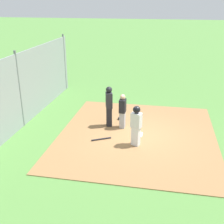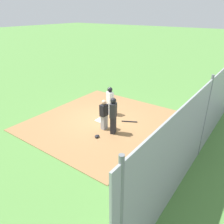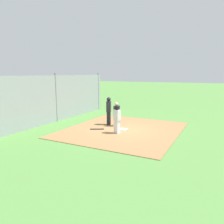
{
  "view_description": "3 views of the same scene",
  "coord_description": "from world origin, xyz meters",
  "px_view_note": "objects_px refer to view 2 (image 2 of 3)",
  "views": [
    {
      "loc": [
        10.84,
        1.0,
        5.35
      ],
      "look_at": [
        0.22,
        -1.03,
        1.05
      ],
      "focal_mm": 46.27,
      "sensor_mm": 36.0,
      "label": 1
    },
    {
      "loc": [
        -8.05,
        -6.62,
        5.39
      ],
      "look_at": [
        0.01,
        -0.77,
        0.73
      ],
      "focal_mm": 35.16,
      "sensor_mm": 36.0,
      "label": 2
    },
    {
      "loc": [
        11.51,
        5.17,
        3.34
      ],
      "look_at": [
        -0.62,
        -1.07,
        0.9
      ],
      "focal_mm": 34.87,
      "sensor_mm": 36.0,
      "label": 3
    }
  ],
  "objects_px": {
    "catcher": "(104,114)",
    "umpire": "(113,115)",
    "runner": "(110,99)",
    "baseball_bat": "(129,121)",
    "catcher_mask": "(97,136)",
    "home_plate": "(100,120)"
  },
  "relations": [
    {
      "from": "catcher",
      "to": "baseball_bat",
      "type": "height_order",
      "value": "catcher"
    },
    {
      "from": "catcher",
      "to": "umpire",
      "type": "bearing_deg",
      "value": 175.22
    },
    {
      "from": "baseball_bat",
      "to": "umpire",
      "type": "bearing_deg",
      "value": 60.03
    },
    {
      "from": "umpire",
      "to": "baseball_bat",
      "type": "xyz_separation_m",
      "value": [
        1.41,
        -0.04,
        -0.92
      ]
    },
    {
      "from": "baseball_bat",
      "to": "catcher_mask",
      "type": "xyz_separation_m",
      "value": [
        -2.19,
        0.4,
        0.03
      ]
    },
    {
      "from": "runner",
      "to": "baseball_bat",
      "type": "xyz_separation_m",
      "value": [
        -0.17,
        -1.4,
        -0.88
      ]
    },
    {
      "from": "home_plate",
      "to": "baseball_bat",
      "type": "bearing_deg",
      "value": -61.2
    },
    {
      "from": "umpire",
      "to": "catcher",
      "type": "bearing_deg",
      "value": -26.0
    },
    {
      "from": "runner",
      "to": "catcher",
      "type": "bearing_deg",
      "value": 47.81
    },
    {
      "from": "umpire",
      "to": "catcher_mask",
      "type": "relative_size",
      "value": 7.51
    },
    {
      "from": "baseball_bat",
      "to": "catcher_mask",
      "type": "bearing_deg",
      "value": 51.07
    },
    {
      "from": "runner",
      "to": "baseball_bat",
      "type": "distance_m",
      "value": 1.66
    },
    {
      "from": "catcher",
      "to": "umpire",
      "type": "relative_size",
      "value": 0.84
    },
    {
      "from": "umpire",
      "to": "runner",
      "type": "distance_m",
      "value": 2.09
    },
    {
      "from": "catcher",
      "to": "umpire",
      "type": "xyz_separation_m",
      "value": [
        -0.08,
        -0.61,
        0.17
      ]
    },
    {
      "from": "umpire",
      "to": "catcher_mask",
      "type": "distance_m",
      "value": 1.24
    },
    {
      "from": "catcher",
      "to": "baseball_bat",
      "type": "bearing_deg",
      "value": -112.99
    },
    {
      "from": "umpire",
      "to": "runner",
      "type": "relative_size",
      "value": 1.13
    },
    {
      "from": "baseball_bat",
      "to": "catcher_mask",
      "type": "height_order",
      "value": "catcher_mask"
    },
    {
      "from": "home_plate",
      "to": "catcher",
      "type": "bearing_deg",
      "value": -128.97
    },
    {
      "from": "runner",
      "to": "baseball_bat",
      "type": "height_order",
      "value": "runner"
    },
    {
      "from": "umpire",
      "to": "catcher_mask",
      "type": "xyz_separation_m",
      "value": [
        -0.77,
        0.37,
        -0.89
      ]
    }
  ]
}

